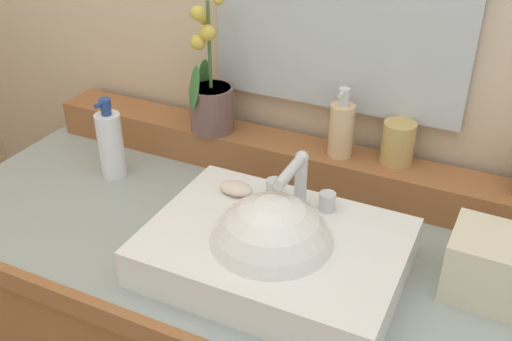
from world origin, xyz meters
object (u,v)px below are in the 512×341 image
sink_basin (273,253)px  tumbler_cup (398,143)px  tissue_box (487,265)px  soap_bar (236,188)px  potted_plant (211,97)px  soap_dispenser (341,128)px  lotion_bottle (111,143)px

sink_basin → tumbler_cup: size_ratio=5.02×
tissue_box → soap_bar: bearing=-178.6°
sink_basin → potted_plant: potted_plant is taller
soap_bar → tissue_box: size_ratio=0.54×
soap_bar → soap_dispenser: size_ratio=0.45×
tumbler_cup → lotion_bottle: lotion_bottle is taller
soap_bar → tumbler_cup: size_ratio=0.77×
lotion_bottle → tissue_box: size_ratio=1.47×
potted_plant → tissue_box: bearing=-17.1°
sink_basin → soap_dispenser: soap_dispenser is taller
potted_plant → tumbler_cup: potted_plant is taller
sink_basin → tissue_box: bearing=17.5°
potted_plant → soap_dispenser: (0.31, 0.01, -0.02)m
sink_basin → tissue_box: 0.37m
lotion_bottle → tissue_box: (0.83, -0.05, -0.02)m
sink_basin → lotion_bottle: size_ratio=2.39×
sink_basin → tissue_box: (0.35, 0.11, 0.02)m
soap_bar → tissue_box: 0.48m
sink_basin → potted_plant: 0.45m
soap_bar → lotion_bottle: lotion_bottle is taller
sink_basin → lotion_bottle: 0.50m
potted_plant → soap_dispenser: size_ratio=2.02×
soap_bar → tumbler_cup: (0.26, 0.25, 0.04)m
soap_bar → potted_plant: potted_plant is taller
sink_basin → lotion_bottle: (-0.48, 0.16, 0.04)m
soap_bar → potted_plant: size_ratio=0.22×
soap_bar → potted_plant: (-0.17, 0.21, 0.08)m
soap_bar → tissue_box: bearing=1.4°
soap_bar → tumbler_cup: tumbler_cup is taller
potted_plant → tissue_box: size_ratio=2.41×
tumbler_cup → soap_dispenser: bearing=-169.3°
soap_bar → tumbler_cup: bearing=43.9°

